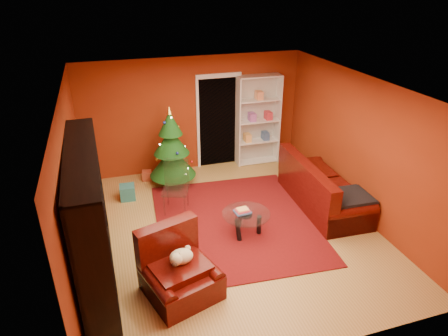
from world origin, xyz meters
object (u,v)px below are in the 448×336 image
object	(u,v)px
media_unit	(91,221)
dog	(181,257)
christmas_tree	(171,147)
gift_box_green	(168,178)
white_bookshelf	(258,121)
armchair	(181,271)
coffee_table	(246,223)
gift_box_teal	(128,192)
sofa	(324,183)
rug	(234,222)
gift_box_red	(147,175)
acrylic_chair	(175,190)

from	to	relation	value
media_unit	dog	bearing A→B (deg)	-27.91
christmas_tree	gift_box_green	size ratio (longest dim) A/B	7.36
white_bookshelf	armchair	world-z (taller)	white_bookshelf
armchair	dog	world-z (taller)	armchair
gift_box_green	coffee_table	size ratio (longest dim) A/B	0.29
media_unit	dog	size ratio (longest dim) A/B	6.86
gift_box_teal	coffee_table	bearing A→B (deg)	-45.01
sofa	coffee_table	bearing A→B (deg)	107.68
rug	coffee_table	world-z (taller)	coffee_table
white_bookshelf	armchair	size ratio (longest dim) A/B	2.12
gift_box_red	armchair	xyz separation A→B (m)	(0.01, -3.72, 0.30)
gift_box_green	sofa	world-z (taller)	sofa
rug	armchair	world-z (taller)	armchair
gift_box_teal	media_unit	bearing A→B (deg)	-104.52
gift_box_red	sofa	bearing A→B (deg)	-33.62
sofa	gift_box_green	bearing A→B (deg)	59.05
christmas_tree	sofa	xyz separation A→B (m)	(2.67, -1.78, -0.38)
media_unit	armchair	size ratio (longest dim) A/B	2.67
christmas_tree	coffee_table	size ratio (longest dim) A/B	2.11
dog	coffee_table	xyz separation A→B (m)	(1.35, 1.04, -0.38)
media_unit	armchair	world-z (taller)	media_unit
christmas_tree	dog	bearing A→B (deg)	-98.41
armchair	white_bookshelf	bearing A→B (deg)	37.77
gift_box_teal	gift_box_green	bearing A→B (deg)	25.79
gift_box_teal	sofa	size ratio (longest dim) A/B	0.13
gift_box_teal	acrylic_chair	xyz separation A→B (m)	(0.85, -0.78, 0.32)
rug	sofa	xyz separation A→B (m)	(1.88, 0.08, 0.47)
rug	dog	world-z (taller)	dog
media_unit	dog	distance (m)	1.35
gift_box_green	dog	bearing A→B (deg)	-96.51
christmas_tree	acrylic_chair	distance (m)	1.24
coffee_table	gift_box_teal	bearing A→B (deg)	134.99
rug	gift_box_green	xyz separation A→B (m)	(-0.90, 1.91, 0.11)
armchair	sofa	size ratio (longest dim) A/B	0.46
rug	christmas_tree	world-z (taller)	christmas_tree
acrylic_chair	gift_box_green	bearing A→B (deg)	107.64
white_bookshelf	acrylic_chair	bearing A→B (deg)	-143.00
rug	gift_box_red	size ratio (longest dim) A/B	16.13
rug	gift_box_green	bearing A→B (deg)	115.18
gift_box_red	coffee_table	world-z (taller)	coffee_table
armchair	coffee_table	distance (m)	1.78
dog	armchair	bearing A→B (deg)	-135.00
coffee_table	acrylic_chair	size ratio (longest dim) A/B	0.90
rug	armchair	size ratio (longest dim) A/B	3.21
white_bookshelf	gift_box_green	bearing A→B (deg)	-167.43
sofa	armchair	bearing A→B (deg)	118.95
gift_box_teal	coffee_table	world-z (taller)	coffee_table
armchair	media_unit	bearing A→B (deg)	132.67
white_bookshelf	coffee_table	distance (m)	3.18
gift_box_red	sofa	xyz separation A→B (m)	(3.20, -2.13, 0.38)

